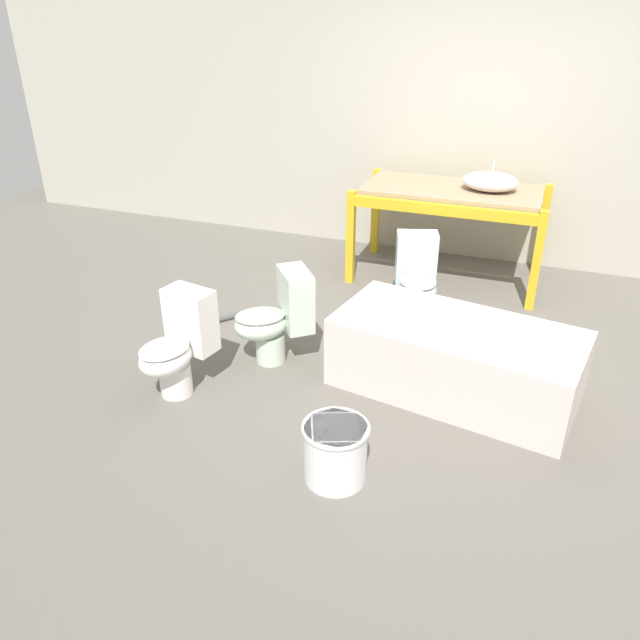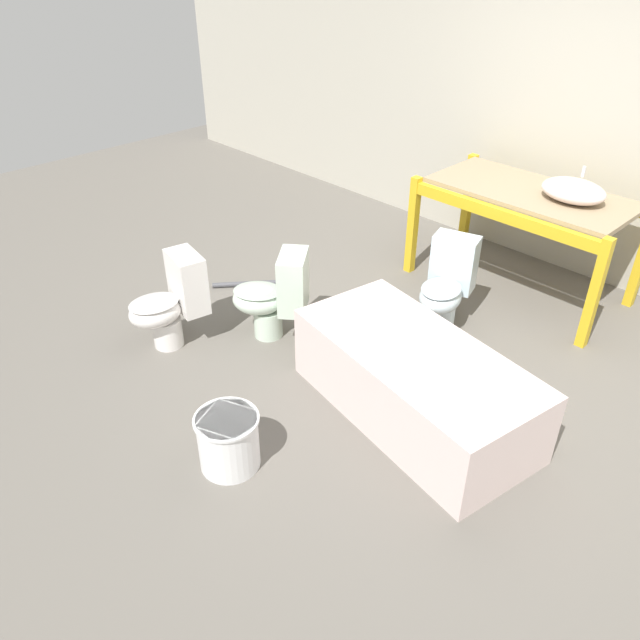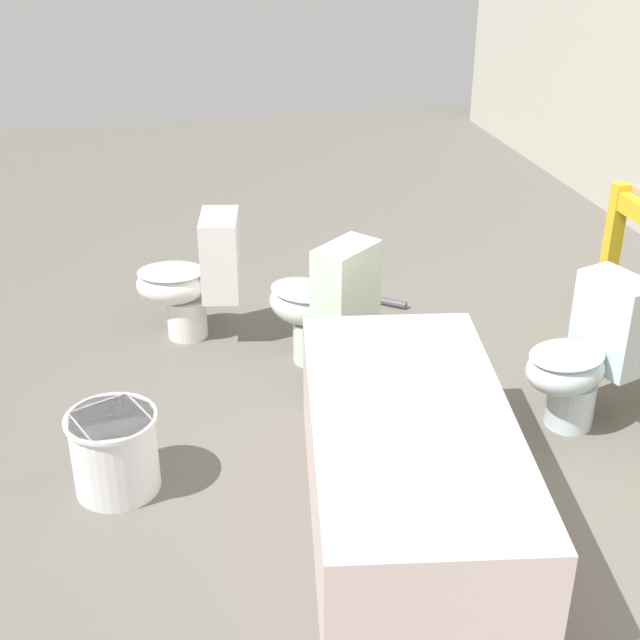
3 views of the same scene
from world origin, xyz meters
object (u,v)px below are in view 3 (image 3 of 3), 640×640
object	(u,v)px
toilet_extra	(587,354)
bucket_white	(114,451)
bathtub_main	(409,459)
toilet_near	(195,277)
toilet_far	(323,302)

from	to	relation	value
toilet_extra	bucket_white	world-z (taller)	toilet_extra
bathtub_main	toilet_near	xyz separation A→B (m)	(-1.69, -0.62, 0.06)
bathtub_main	toilet_extra	xyz separation A→B (m)	(-0.48, 0.97, 0.06)
toilet_extra	toilet_near	bearing A→B (deg)	-144.84
toilet_near	toilet_far	size ratio (longest dim) A/B	1.00
bathtub_main	toilet_near	distance (m)	1.80
toilet_extra	bathtub_main	bearing A→B (deg)	-81.12
bathtub_main	toilet_far	distance (m)	1.25
bathtub_main	toilet_near	bearing A→B (deg)	-150.04
toilet_extra	bucket_white	distance (m)	2.05
toilet_far	bucket_white	world-z (taller)	toilet_far
toilet_far	bucket_white	bearing A→B (deg)	-1.45
toilet_near	bucket_white	world-z (taller)	toilet_near
toilet_extra	bucket_white	xyz separation A→B (m)	(0.03, -2.05, -0.16)
bathtub_main	bucket_white	distance (m)	1.17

